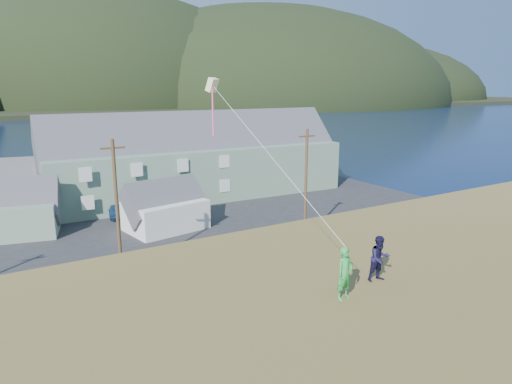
# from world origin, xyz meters

# --- Properties ---
(ground) EXTENTS (900.00, 900.00, 0.00)m
(ground) POSITION_xyz_m (0.00, 0.00, 0.00)
(ground) COLOR #0A1638
(ground) RESTS_ON ground
(grass_strip) EXTENTS (110.00, 8.00, 0.10)m
(grass_strip) POSITION_xyz_m (0.00, -2.00, 0.05)
(grass_strip) COLOR #4C3D19
(grass_strip) RESTS_ON ground
(waterfront_lot) EXTENTS (72.00, 36.00, 0.12)m
(waterfront_lot) POSITION_xyz_m (0.00, 17.00, 0.06)
(waterfront_lot) COLOR #28282B
(waterfront_lot) RESTS_ON ground
(wharf) EXTENTS (26.00, 14.00, 0.90)m
(wharf) POSITION_xyz_m (-6.00, 40.00, 0.45)
(wharf) COLOR gray
(wharf) RESTS_ON ground
(far_hills) EXTENTS (760.00, 265.00, 143.00)m
(far_hills) POSITION_xyz_m (35.59, 279.38, 2.00)
(far_hills) COLOR black
(far_hills) RESTS_ON ground
(lodge) EXTENTS (35.79, 11.51, 12.44)m
(lodge) POSITION_xyz_m (13.11, 21.60, 4.78)
(lodge) COLOR slate
(lodge) RESTS_ON waterfront_lot
(shed_palegreen_near) EXTENTS (9.79, 7.27, 6.38)m
(shed_palegreen_near) POSITION_xyz_m (-7.88, 16.25, 2.42)
(shed_palegreen_near) COLOR gray
(shed_palegreen_near) RESTS_ON waterfront_lot
(shed_white) EXTENTS (7.98, 5.98, 5.78)m
(shed_white) POSITION_xyz_m (4.86, 10.66, 2.24)
(shed_white) COLOR silver
(shed_white) RESTS_ON waterfront_lot
(shed_palegreen_far) EXTENTS (10.59, 7.20, 6.55)m
(shed_palegreen_far) POSITION_xyz_m (-4.70, 27.49, 2.52)
(shed_palegreen_far) COLOR gray
(shed_palegreen_far) RESTS_ON waterfront_lot
(utility_poles) EXTENTS (30.88, 0.24, 9.74)m
(utility_poles) POSITION_xyz_m (-0.99, 1.50, 4.84)
(utility_poles) COLOR #47331E
(utility_poles) RESTS_ON waterfront_lot
(kite_flyer_green) EXTENTS (0.61, 0.43, 1.56)m
(kite_flyer_green) POSITION_xyz_m (-0.51, -19.56, 7.98)
(kite_flyer_green) COLOR green
(kite_flyer_green) RESTS_ON hillside
(kite_flyer_navy) EXTENTS (0.79, 0.66, 1.47)m
(kite_flyer_navy) POSITION_xyz_m (1.29, -19.16, 7.94)
(kite_flyer_navy) COLOR #161334
(kite_flyer_navy) RESTS_ON hillside
(kite_rig) EXTENTS (0.93, 4.31, 9.20)m
(kite_rig) POSITION_xyz_m (-0.82, -11.86, 13.05)
(kite_rig) COLOR #FFFBC2
(kite_rig) RESTS_ON ground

